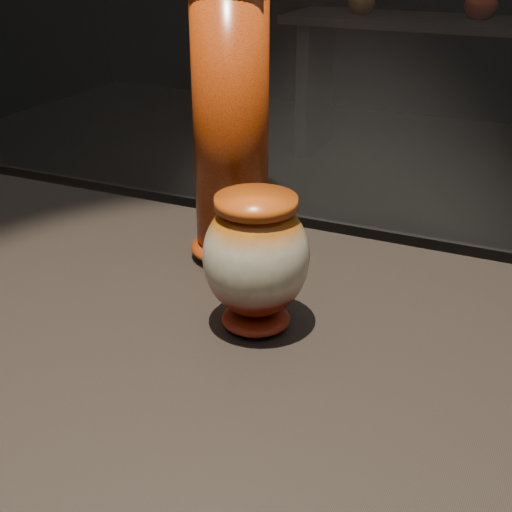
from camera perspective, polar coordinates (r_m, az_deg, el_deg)
The scene contains 4 objects.
main_vase at distance 0.96m, azimuth 0.00°, elevation -0.19°, with size 0.19×0.19×0.19m.
tall_vase at distance 1.14m, azimuth -2.01°, elevation 9.97°, with size 0.17×0.17×0.45m.
back_shelf at distance 4.60m, azimuth 15.14°, elevation 14.59°, with size 2.00×0.60×0.90m.
back_vase_mid at distance 4.57m, azimuth 17.58°, elevation 18.87°, with size 0.19×0.19×0.20m, color #631208.
Camera 1 is at (0.21, -0.75, 1.42)m, focal length 50.00 mm.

